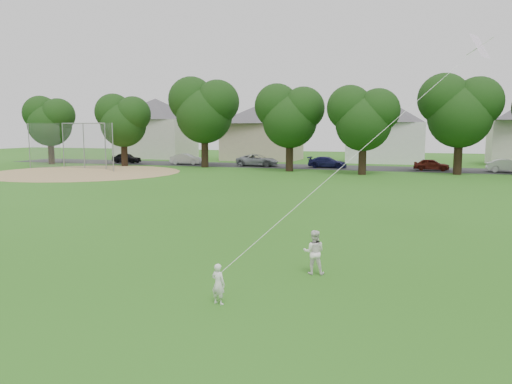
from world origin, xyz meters
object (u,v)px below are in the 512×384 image
(toddler, at_px, (218,284))
(baseball_backstop, at_px, (80,146))
(older_boy, at_px, (314,252))
(kite, at_px, (375,138))

(toddler, height_order, baseball_backstop, baseball_backstop)
(older_boy, height_order, kite, kite)
(toddler, xyz_separation_m, kite, (3.07, 4.54, 3.35))
(toddler, height_order, kite, kite)
(toddler, relative_size, baseball_backstop, 0.09)
(toddler, distance_m, kite, 6.43)
(older_boy, xyz_separation_m, kite, (1.47, 1.40, 3.21))
(toddler, height_order, older_boy, older_boy)
(toddler, bearing_deg, baseball_backstop, -35.07)
(toddler, relative_size, kite, 0.08)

